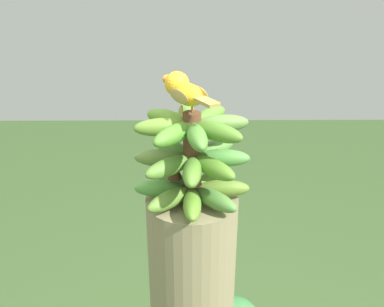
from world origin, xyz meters
The scene contains 2 objects.
banana_bunch centered at (0.00, 0.00, 1.42)m, with size 0.29×0.29×0.24m.
perched_bird centered at (-0.02, 0.02, 1.59)m, with size 0.13×0.19×0.09m.
Camera 1 is at (-0.01, -1.03, 1.91)m, focal length 43.14 mm.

